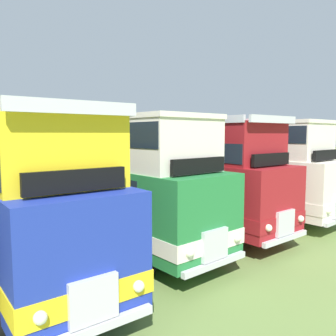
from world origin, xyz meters
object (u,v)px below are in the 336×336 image
bus_sixth_in_row (232,163)px  bus_third_in_row (10,186)px  bus_fourth_in_row (113,174)px  bus_fifth_in_row (178,170)px

bus_sixth_in_row → bus_third_in_row: bearing=-178.8°
bus_fourth_in_row → bus_fifth_in_row: bus_fifth_in_row is taller
bus_fourth_in_row → bus_fifth_in_row: bearing=6.9°
bus_sixth_in_row → bus_fourth_in_row: bearing=-177.3°
bus_fourth_in_row → bus_fifth_in_row: 3.52m
bus_third_in_row → bus_fifth_in_row: bearing=2.6°
bus_fifth_in_row → bus_sixth_in_row: bearing=-1.6°
bus_fifth_in_row → bus_sixth_in_row: 3.48m
bus_fourth_in_row → bus_sixth_in_row: bearing=2.7°
bus_third_in_row → bus_fourth_in_row: bus_third_in_row is taller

